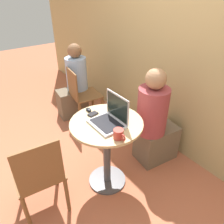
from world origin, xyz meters
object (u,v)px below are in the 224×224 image
cell_phone (93,114)px  chair_empty (40,177)px  person_seated (154,125)px  laptop (110,118)px

cell_phone → chair_empty: 0.73m
person_seated → laptop: bearing=-89.1°
laptop → chair_empty: 0.79m
chair_empty → person_seated: bearing=86.5°
chair_empty → person_seated: (0.08, 1.30, 0.04)m
chair_empty → laptop: bearing=82.6°
chair_empty → person_seated: person_seated is taller
laptop → person_seated: bearing=90.9°
laptop → person_seated: (-0.01, 0.62, -0.34)m
chair_empty → person_seated: size_ratio=0.74×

